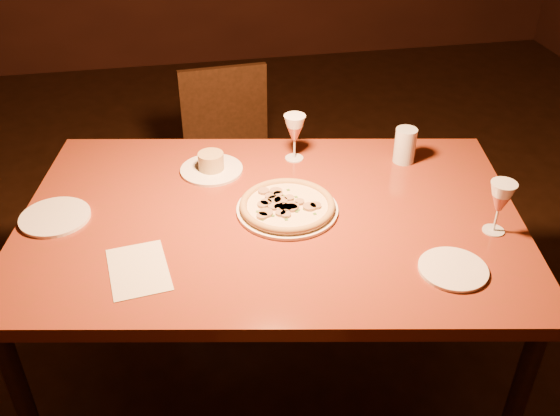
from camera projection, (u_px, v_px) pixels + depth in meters
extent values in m
plane|color=black|center=(284.00, 393.00, 2.38)|extent=(7.00, 7.00, 0.00)
cube|color=maroon|center=(271.00, 220.00, 1.94)|extent=(1.69, 1.25, 0.04)
cylinder|color=black|center=(100.00, 242.00, 2.52)|extent=(0.05, 0.05, 0.78)
cylinder|color=black|center=(446.00, 241.00, 2.53)|extent=(0.05, 0.05, 0.78)
cube|color=black|center=(234.00, 166.00, 2.93)|extent=(0.44, 0.44, 0.04)
cube|color=black|center=(224.00, 107.00, 2.96)|extent=(0.41, 0.06, 0.39)
cylinder|color=black|center=(208.00, 231.00, 2.89)|extent=(0.04, 0.04, 0.42)
cylinder|color=black|center=(197.00, 193.00, 3.15)|extent=(0.04, 0.04, 0.42)
cylinder|color=black|center=(277.00, 220.00, 2.96)|extent=(0.04, 0.04, 0.42)
cylinder|color=black|center=(261.00, 184.00, 3.22)|extent=(0.04, 0.04, 0.42)
cylinder|color=white|center=(287.00, 209.00, 1.94)|extent=(0.32, 0.32, 0.01)
cylinder|color=beige|center=(287.00, 206.00, 1.93)|extent=(0.29, 0.29, 0.01)
torus|color=tan|center=(287.00, 205.00, 1.93)|extent=(0.30, 0.30, 0.02)
cylinder|color=white|center=(212.00, 170.00, 2.14)|extent=(0.21, 0.21, 0.01)
cylinder|color=tan|center=(211.00, 161.00, 2.12)|extent=(0.09, 0.09, 0.06)
cylinder|color=silver|center=(405.00, 145.00, 2.16)|extent=(0.07, 0.07, 0.12)
cylinder|color=white|center=(55.00, 217.00, 1.91)|extent=(0.21, 0.21, 0.01)
cylinder|color=white|center=(453.00, 269.00, 1.70)|extent=(0.19, 0.19, 0.01)
cube|color=beige|center=(139.00, 269.00, 1.71)|extent=(0.18, 0.25, 0.00)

